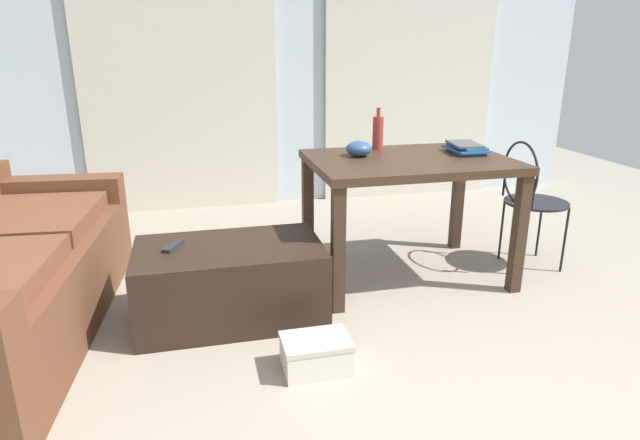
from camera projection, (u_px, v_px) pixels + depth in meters
The scene contains 11 objects.
ground_plane at pixel (371, 291), 3.34m from camera, with size 8.63×8.63×0.00m, color gray.
wall_back at pixel (299, 73), 5.00m from camera, with size 5.64×0.10×2.41m, color silver.
curtains at pixel (301, 94), 4.98m from camera, with size 3.86×0.03×2.05m.
coffee_table at pixel (230, 282), 2.98m from camera, with size 1.01×0.59×0.42m.
craft_table at pixel (409, 175), 3.38m from camera, with size 1.23×0.88×0.79m.
wire_chair at pixel (528, 191), 3.57m from camera, with size 0.42×0.42×0.87m.
bottle_near at pixel (378, 133), 3.58m from camera, with size 0.07×0.07×0.28m.
bowl at pixel (360, 149), 3.38m from camera, with size 0.16×0.16×0.10m, color #2D4C7A.
book_stack at pixel (466, 148), 3.48m from camera, with size 0.22×0.29×0.07m.
tv_remote_primary at pixel (173, 246), 2.88m from camera, with size 0.05×0.18×0.02m, color #232326.
shoebox at pixel (316, 354), 2.52m from camera, with size 0.32×0.23×0.16m.
Camera 1 is at (-1.03, -1.48, 1.46)m, focal length 30.25 mm.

